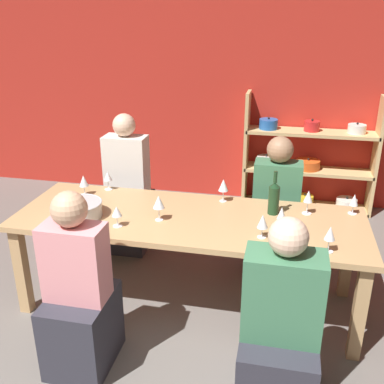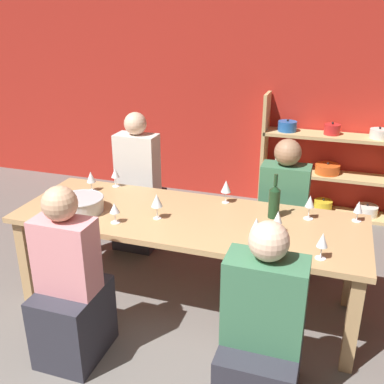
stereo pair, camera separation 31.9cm
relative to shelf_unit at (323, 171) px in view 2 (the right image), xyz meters
name	(u,v)px [view 2 (the right image)]	position (x,y,z in m)	size (l,w,h in m)	color
wall_back_red	(238,82)	(-1.02, 0.20, 0.86)	(8.80, 0.06, 2.70)	red
shelf_unit	(323,171)	(0.00, 0.00, 0.00)	(1.41, 0.30, 1.29)	tan
dining_table	(188,227)	(-0.85, -2.03, 0.16)	(2.49, 0.87, 0.73)	tan
mixing_bowl	(81,204)	(-1.61, -2.18, 0.30)	(0.33, 0.33, 0.11)	#B7BABC
wine_bottle_green	(274,201)	(-0.27, -1.85, 0.36)	(0.08, 0.08, 0.32)	#19381E
wine_glass_empty_a	(115,174)	(-1.61, -1.65, 0.35)	(0.07, 0.07, 0.16)	white
wine_glass_empty_b	(358,208)	(0.29, -1.73, 0.34)	(0.06, 0.06, 0.15)	white
wine_glass_red_a	(91,178)	(-1.75, -1.80, 0.35)	(0.07, 0.07, 0.16)	white
wine_glass_red_b	(226,187)	(-0.65, -1.70, 0.37)	(0.08, 0.08, 0.18)	white
wine_glass_white_a	(310,202)	(-0.03, -1.80, 0.36)	(0.07, 0.07, 0.18)	white
wine_glass_white_b	(256,225)	(-0.32, -2.23, 0.35)	(0.07, 0.07, 0.16)	white
wine_glass_red_c	(157,201)	(-1.04, -2.12, 0.37)	(0.08, 0.08, 0.18)	white
wine_glass_empty_c	(278,218)	(-0.21, -2.10, 0.35)	(0.06, 0.06, 0.16)	white
wine_glass_red_d	(322,241)	(0.09, -2.33, 0.35)	(0.07, 0.07, 0.17)	white
wine_glass_red_e	(115,209)	(-1.29, -2.28, 0.34)	(0.07, 0.07, 0.15)	white
person_near_a	(262,341)	(-0.17, -2.78, -0.08)	(0.43, 0.53, 1.13)	#2D2D38
person_far_a	(139,197)	(-1.60, -1.25, -0.02)	(0.38, 0.47, 1.27)	#2D2D38
person_near_b	(71,296)	(-1.36, -2.78, -0.05)	(0.37, 0.46, 1.17)	#2D2D38
person_far_b	(282,224)	(-0.26, -1.32, -0.06)	(0.39, 0.49, 1.16)	#2D2D38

